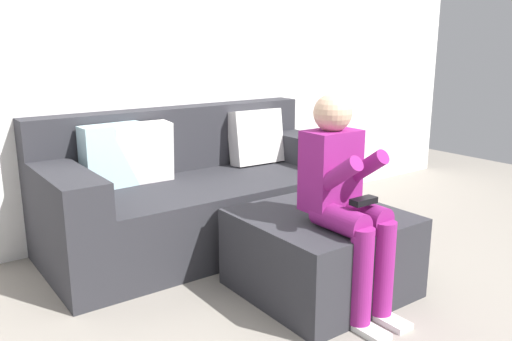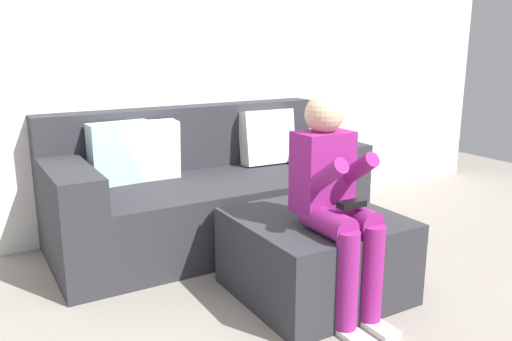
% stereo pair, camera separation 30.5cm
% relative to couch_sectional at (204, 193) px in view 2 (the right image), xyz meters
% --- Properties ---
extents(wall_back, '(6.25, 0.10, 2.65)m').
position_rel_couch_sectional_xyz_m(wall_back, '(0.00, 0.45, 0.98)').
color(wall_back, white).
rests_on(wall_back, ground_plane).
extents(couch_sectional, '(2.08, 0.93, 0.91)m').
position_rel_couch_sectional_xyz_m(couch_sectional, '(0.00, 0.00, 0.00)').
color(couch_sectional, '#2D2D33').
rests_on(couch_sectional, ground_plane).
extents(ottoman, '(0.82, 0.82, 0.45)m').
position_rel_couch_sectional_xyz_m(ottoman, '(0.19, -1.04, -0.12)').
color(ottoman, '#2D2D33').
rests_on(ottoman, ground_plane).
extents(person_seated, '(0.29, 0.58, 1.11)m').
position_rel_couch_sectional_xyz_m(person_seated, '(0.14, -1.26, 0.27)').
color(person_seated, '#8C1E72').
rests_on(person_seated, ground_plane).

